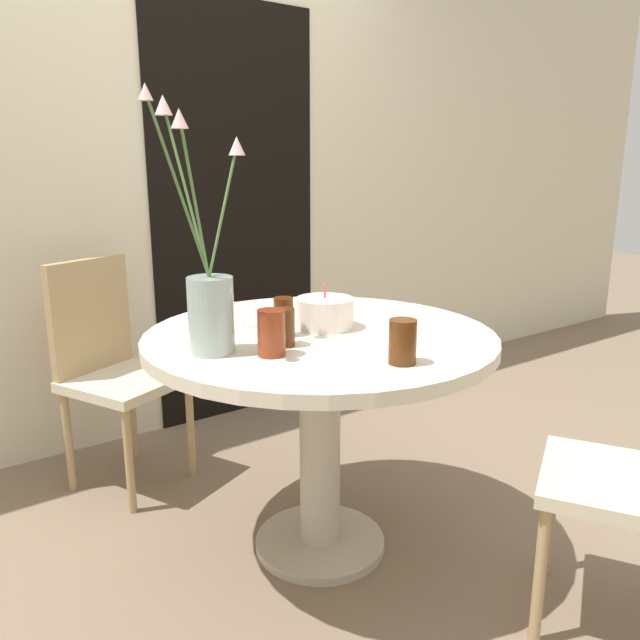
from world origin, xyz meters
TOP-DOWN VIEW (x-y plane):
  - ground_plane at (0.00, 0.00)m, footprint 16.00×16.00m
  - wall_back at (0.00, 1.29)m, footprint 8.00×0.05m
  - doorway_panel at (0.40, 1.26)m, footprint 0.90×0.01m
  - dining_table at (0.00, 0.00)m, footprint 1.11×1.11m
  - chair_left_flank at (-0.40, 0.89)m, footprint 0.53×0.53m
  - birthday_cake at (0.05, 0.04)m, footprint 0.19×0.19m
  - flower_vase at (-0.38, 0.01)m, footprint 0.32×0.29m
  - side_plate at (-0.11, 0.24)m, footprint 0.16×0.16m
  - drink_glass_0 at (-0.18, -0.06)m, footprint 0.07×0.07m
  - drink_glass_1 at (-0.11, 0.03)m, footprint 0.06×0.06m
  - drink_glass_2 at (-0.01, -0.39)m, footprint 0.08×0.08m
  - drink_glass_3 at (-0.25, -0.12)m, footprint 0.08×0.08m

SIDE VIEW (x-z plane):
  - ground_plane at x=0.00m, z-range 0.00..0.00m
  - chair_left_flank at x=-0.40m, z-range 0.06..0.98m
  - dining_table at x=0.00m, z-range 0.23..1.00m
  - side_plate at x=-0.11m, z-range 0.77..0.78m
  - birthday_cake at x=0.05m, z-range 0.75..0.89m
  - drink_glass_0 at x=-0.18m, z-range 0.77..0.88m
  - drink_glass_1 at x=-0.11m, z-range 0.77..0.89m
  - drink_glass_2 at x=-0.01m, z-range 0.77..0.89m
  - drink_glass_3 at x=-0.25m, z-range 0.77..0.90m
  - flower_vase at x=-0.38m, z-range 0.58..1.29m
  - doorway_panel at x=0.40m, z-range 0.00..2.05m
  - wall_back at x=0.00m, z-range 0.00..2.60m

